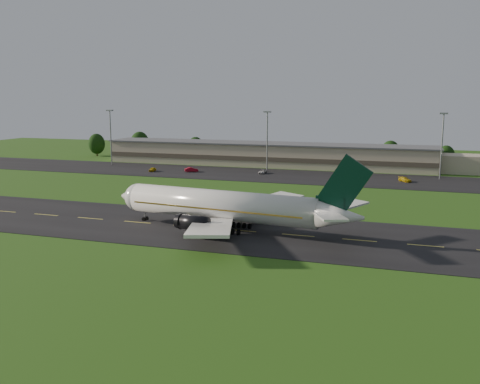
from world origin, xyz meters
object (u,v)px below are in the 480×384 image
(service_vehicle_b, at_px, (191,170))
(light_mast_west, at_px, (110,131))
(airliner, at_px, (225,206))
(terminal, at_px, (282,155))
(service_vehicle_a, at_px, (152,169))
(service_vehicle_d, at_px, (405,180))
(light_mast_centre, at_px, (267,134))
(light_mast_east, at_px, (442,138))
(service_vehicle_c, at_px, (263,172))

(service_vehicle_b, bearing_deg, light_mast_west, 47.12)
(airliner, distance_m, terminal, 97.10)
(airliner, relative_size, service_vehicle_a, 13.02)
(service_vehicle_d, bearing_deg, airliner, -152.55)
(terminal, height_order, service_vehicle_b, terminal)
(light_mast_centre, bearing_deg, airliner, -80.12)
(service_vehicle_a, xyz_separation_m, service_vehicle_b, (12.97, 3.17, 0.08))
(airliner, relative_size, light_mast_east, 2.52)
(airliner, height_order, light_mast_east, light_mast_east)
(light_mast_east, distance_m, service_vehicle_c, 56.60)
(airliner, height_order, service_vehicle_d, airliner)
(service_vehicle_a, bearing_deg, light_mast_west, 144.38)
(service_vehicle_b, bearing_deg, service_vehicle_d, -118.83)
(service_vehicle_d, bearing_deg, service_vehicle_b, 141.14)
(light_mast_centre, bearing_deg, service_vehicle_b, -159.52)
(light_mast_west, height_order, light_mast_east, same)
(light_mast_centre, height_order, light_mast_east, same)
(service_vehicle_b, height_order, service_vehicle_d, service_vehicle_b)
(light_mast_centre, relative_size, service_vehicle_b, 4.49)
(service_vehicle_b, bearing_deg, airliner, 178.97)
(service_vehicle_a, distance_m, service_vehicle_d, 81.93)
(light_mast_west, distance_m, service_vehicle_c, 61.34)
(light_mast_west, bearing_deg, service_vehicle_c, -4.84)
(light_mast_west, height_order, light_mast_centre, same)
(service_vehicle_c, bearing_deg, light_mast_west, 176.31)
(light_mast_centre, bearing_deg, terminal, 85.05)
(light_mast_west, xyz_separation_m, service_vehicle_b, (36.12, -8.92, -11.89))
(light_mast_west, relative_size, service_vehicle_c, 4.73)
(airliner, height_order, light_mast_centre, light_mast_centre)
(light_mast_centre, relative_size, service_vehicle_c, 4.73)
(service_vehicle_a, distance_m, service_vehicle_b, 13.35)
(light_mast_east, bearing_deg, terminal, 163.20)
(terminal, xyz_separation_m, service_vehicle_c, (-1.47, -21.26, -3.29))
(light_mast_west, bearing_deg, service_vehicle_a, -27.57)
(terminal, xyz_separation_m, light_mast_east, (53.60, -16.18, 8.75))
(service_vehicle_a, bearing_deg, terminal, 28.41)
(service_vehicle_c, bearing_deg, airliner, -78.26)
(service_vehicle_c, xyz_separation_m, service_vehicle_d, (45.08, -3.62, 0.07))
(light_mast_east, xyz_separation_m, service_vehicle_d, (-10.00, -8.70, -11.97))
(airliner, height_order, service_vehicle_c, airliner)
(light_mast_east, bearing_deg, service_vehicle_d, -138.96)
(light_mast_centre, height_order, service_vehicle_d, light_mast_centre)
(light_mast_centre, relative_size, light_mast_east, 1.00)
(light_mast_west, distance_m, service_vehicle_d, 106.04)
(service_vehicle_b, relative_size, service_vehicle_d, 0.98)
(light_mast_centre, relative_size, service_vehicle_a, 5.17)
(light_mast_centre, bearing_deg, service_vehicle_c, -90.82)
(light_mast_centre, distance_m, service_vehicle_c, 13.07)
(light_mast_west, distance_m, service_vehicle_a, 28.72)
(light_mast_centre, height_order, service_vehicle_a, light_mast_centre)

